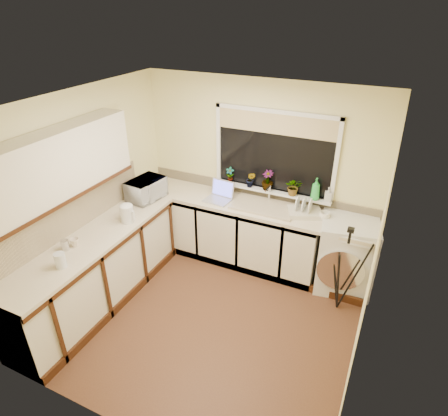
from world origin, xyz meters
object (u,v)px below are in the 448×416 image
tripod (344,270)px  cup_back (325,216)px  soap_bottle_clear (328,195)px  cup_left (75,242)px  washing_machine (346,254)px  kettle (127,214)px  dish_rack (304,212)px  plant_c (268,180)px  glass_jug (60,260)px  microwave (146,189)px  plant_d (294,187)px  plant_b (251,180)px  soap_bottle_green (316,189)px  steel_jar (65,245)px  plant_a (230,175)px  laptop (220,195)px

tripod → cup_back: bearing=108.8°
soap_bottle_clear → cup_left: soap_bottle_clear is taller
washing_machine → kettle: kettle is taller
dish_rack → plant_c: bearing=138.8°
glass_jug → soap_bottle_clear: 3.13m
tripod → microwave: 2.68m
microwave → plant_d: 1.93m
plant_b → soap_bottle_green: soap_bottle_green is taller
soap_bottle_clear → cup_left: bearing=-140.1°
steel_jar → soap_bottle_green: size_ratio=0.40×
plant_a → soap_bottle_green: size_ratio=0.76×
plant_a → soap_bottle_clear: 1.33m
laptop → tripod: 1.83m
steel_jar → plant_b: size_ratio=0.53×
washing_machine → glass_jug: (-2.49, -2.08, 0.51)m
washing_machine → soap_bottle_clear: size_ratio=5.13×
plant_d → soap_bottle_clear: bearing=1.8°
microwave → soap_bottle_green: 2.20m
laptop → soap_bottle_green: 1.25m
laptop → microwave: (-0.89, -0.40, 0.07)m
kettle → cup_left: bearing=-106.1°
soap_bottle_clear → cup_back: soap_bottle_clear is taller
soap_bottle_green → kettle: bearing=-147.5°
kettle → plant_b: bearing=48.4°
washing_machine → glass_jug: bearing=-149.5°
microwave → dish_rack: bearing=-69.5°
laptop → cup_left: laptop is taller
dish_rack → soap_bottle_clear: 0.36m
steel_jar → soap_bottle_green: soap_bottle_green is taller
soap_bottle_green → cup_left: (-2.14, -1.91, -0.25)m
cup_back → washing_machine: bearing=4.2°
dish_rack → steel_jar: bearing=-162.0°
kettle → soap_bottle_clear: soap_bottle_clear is taller
steel_jar → soap_bottle_clear: size_ratio=0.63×
steel_jar → cup_left: bearing=66.4°
plant_b → soap_bottle_clear: bearing=1.5°
microwave → plant_d: bearing=-63.1°
plant_c → plant_d: plant_c is taller
laptop → microwave: size_ratio=0.73×
washing_machine → cup_back: cup_back is taller
plant_b → dish_rack: bearing=-11.4°
soap_bottle_clear → cup_left: (-2.30, -1.92, -0.20)m
microwave → plant_a: plant_a is taller
kettle → plant_d: plant_d is taller
washing_machine → steel_jar: steel_jar is taller
washing_machine → cup_left: cup_left is taller
steel_jar → cup_back: (2.36, 1.81, -0.01)m
laptop → cup_back: 1.38m
microwave → plant_d: size_ratio=2.14×
plant_c → cup_back: size_ratio=2.05×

